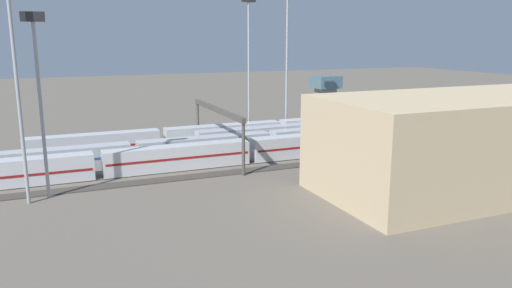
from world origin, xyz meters
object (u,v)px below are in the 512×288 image
(maintenance_shed, at_px, (505,138))
(control_tower, at_px, (325,94))
(train_on_track_3, at_px, (313,145))
(light_mast_0, at_px, (287,46))
(light_mast_2, at_px, (249,50))
(signal_gantry, at_px, (217,116))
(train_on_track_0, at_px, (280,130))
(light_mast_1, at_px, (38,80))
(train_on_track_2, at_px, (259,143))
(light_mast_3, at_px, (13,46))
(train_on_track_1, at_px, (363,128))

(maintenance_shed, height_order, control_tower, maintenance_shed)
(train_on_track_3, xyz_separation_m, light_mast_0, (-3.66, -18.25, 16.62))
(light_mast_2, xyz_separation_m, signal_gantry, (11.18, 13.31, -10.55))
(train_on_track_0, bearing_deg, light_mast_1, 26.65)
(train_on_track_2, bearing_deg, maintenance_shed, 130.34)
(light_mast_3, bearing_deg, signal_gantry, -155.38)
(control_tower, bearing_deg, light_mast_2, 26.85)
(train_on_track_2, relative_size, train_on_track_3, 1.16)
(light_mast_1, xyz_separation_m, control_tower, (-64.09, -38.33, -8.65))
(train_on_track_0, relative_size, light_mast_3, 3.07)
(train_on_track_0, height_order, light_mast_2, light_mast_2)
(light_mast_1, relative_size, maintenance_shed, 0.43)
(control_tower, bearing_deg, light_mast_3, 30.96)
(train_on_track_1, relative_size, light_mast_3, 2.29)
(train_on_track_0, height_order, train_on_track_1, same)
(train_on_track_0, distance_m, signal_gantry, 20.14)
(light_mast_1, bearing_deg, signal_gantry, -156.19)
(train_on_track_3, distance_m, light_mast_1, 45.79)
(light_mast_0, distance_m, light_mast_2, 8.46)
(train_on_track_3, distance_m, light_mast_0, 24.95)
(train_on_track_3, height_order, light_mast_3, light_mast_3)
(signal_gantry, relative_size, control_tower, 2.22)
(train_on_track_3, relative_size, control_tower, 10.64)
(train_on_track_0, xyz_separation_m, light_mast_1, (43.92, 22.05, 13.31))
(light_mast_2, bearing_deg, light_mast_3, 33.37)
(train_on_track_2, distance_m, train_on_track_1, 26.22)
(train_on_track_2, xyz_separation_m, control_tower, (-29.10, -26.28, 4.61))
(train_on_track_2, relative_size, light_mast_1, 5.91)
(train_on_track_3, bearing_deg, signal_gantry, -17.41)
(light_mast_2, bearing_deg, maintenance_shed, 116.85)
(train_on_track_3, height_order, maintenance_shed, maintenance_shed)
(signal_gantry, distance_m, maintenance_shed, 44.43)
(train_on_track_3, height_order, control_tower, control_tower)
(light_mast_1, distance_m, light_mast_3, 5.01)
(signal_gantry, bearing_deg, train_on_track_3, 162.59)
(train_on_track_3, xyz_separation_m, light_mast_3, (45.60, 8.59, 17.44))
(signal_gantry, bearing_deg, light_mast_0, -145.96)
(light_mast_2, bearing_deg, light_mast_0, 179.58)
(train_on_track_1, xyz_separation_m, light_mast_2, (22.26, -8.31, 15.95))
(light_mast_0, xyz_separation_m, light_mast_2, (8.43, -0.06, -0.67))
(train_on_track_2, distance_m, maintenance_shed, 39.30)
(light_mast_3, bearing_deg, train_on_track_3, -169.33)
(signal_gantry, height_order, maintenance_shed, maintenance_shed)
(train_on_track_2, xyz_separation_m, light_mast_3, (37.35, 13.59, 17.40))
(train_on_track_3, distance_m, light_mast_3, 49.57)
(train_on_track_2, bearing_deg, light_mast_1, 19.00)
(train_on_track_0, relative_size, signal_gantry, 3.82)
(train_on_track_1, height_order, control_tower, control_tower)
(train_on_track_2, height_order, train_on_track_3, train_on_track_2)
(train_on_track_0, bearing_deg, train_on_track_1, 163.44)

